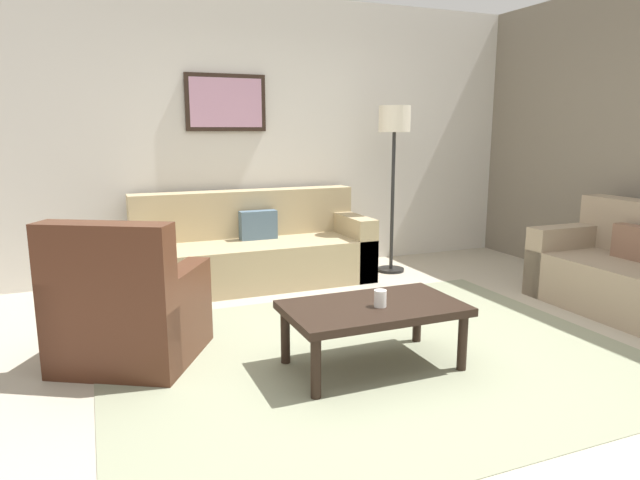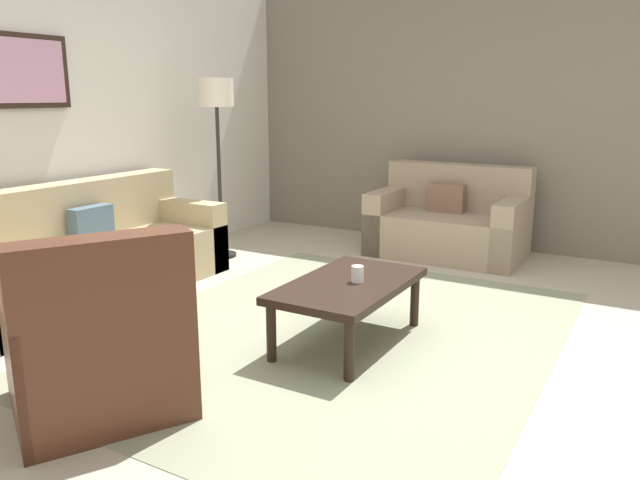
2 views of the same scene
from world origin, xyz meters
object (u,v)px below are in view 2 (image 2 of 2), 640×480
(couch_loveseat, at_px, (450,224))
(couch_main, at_px, (87,258))
(coffee_table, at_px, (348,289))
(lamp_standing, at_px, (217,111))
(framed_artwork, at_px, (22,71))
(cup, at_px, (357,274))
(armchair_leather, at_px, (100,355))

(couch_loveseat, bearing_deg, couch_main, 142.19)
(couch_loveseat, distance_m, coffee_table, 2.55)
(lamp_standing, distance_m, framed_artwork, 1.71)
(coffee_table, bearing_deg, lamp_standing, 57.75)
(framed_artwork, bearing_deg, lamp_standing, -19.86)
(couch_main, bearing_deg, lamp_standing, -6.77)
(couch_main, relative_size, framed_artwork, 2.80)
(couch_main, bearing_deg, framed_artwork, 106.61)
(couch_main, distance_m, framed_artwork, 1.50)
(couch_main, xyz_separation_m, cup, (0.17, -2.31, 0.16))
(coffee_table, bearing_deg, couch_main, 93.72)
(lamp_standing, height_order, framed_artwork, framed_artwork)
(couch_loveseat, bearing_deg, lamp_standing, 122.64)
(couch_main, xyz_separation_m, armchair_leather, (-1.27, -1.62, 0.01))
(cup, distance_m, framed_artwork, 3.01)
(coffee_table, height_order, lamp_standing, lamp_standing)
(armchair_leather, bearing_deg, cup, -25.94)
(lamp_standing, bearing_deg, couch_loveseat, -57.36)
(couch_loveseat, distance_m, cup, 2.54)
(couch_loveseat, bearing_deg, armchair_leather, 173.22)
(cup, distance_m, lamp_standing, 2.68)
(armchair_leather, bearing_deg, lamp_standing, 27.82)
(couch_loveseat, xyz_separation_m, lamp_standing, (-1.22, 1.91, 1.11))
(couch_loveseat, distance_m, lamp_standing, 2.53)
(cup, bearing_deg, couch_loveseat, 5.16)
(lamp_standing, xyz_separation_m, framed_artwork, (-1.58, 0.57, 0.33))
(cup, height_order, framed_artwork, framed_artwork)
(coffee_table, height_order, framed_artwork, framed_artwork)
(couch_main, height_order, cup, couch_main)
(couch_loveseat, distance_m, armchair_leather, 3.99)
(armchair_leather, relative_size, coffee_table, 0.99)
(lamp_standing, bearing_deg, coffee_table, -122.25)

